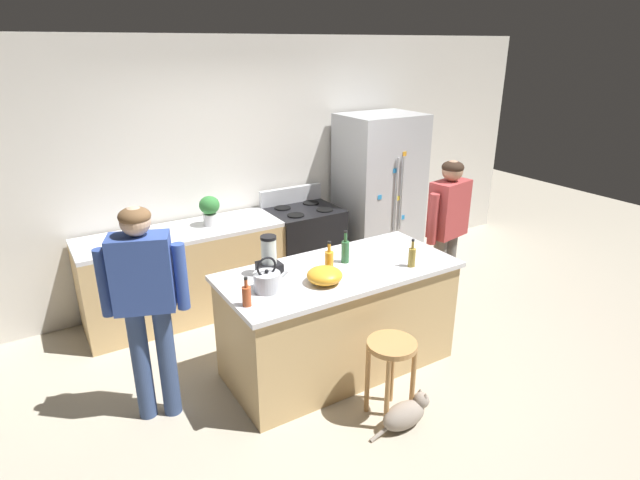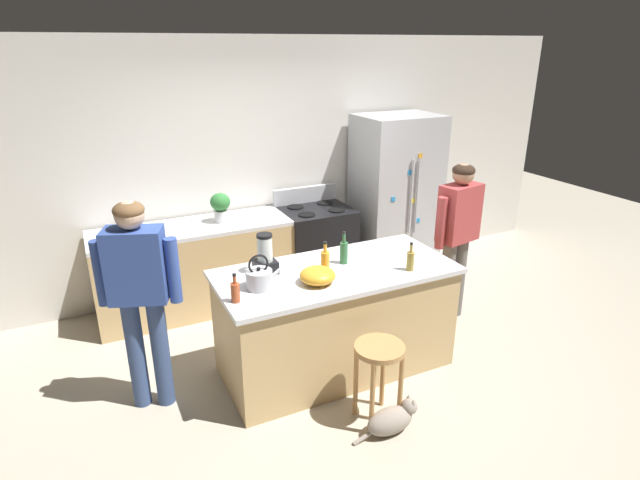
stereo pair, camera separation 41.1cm
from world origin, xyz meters
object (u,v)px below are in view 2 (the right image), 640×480
at_px(kitchen_island, 336,319).
at_px(bottle_cooking_sauce, 235,292).
at_px(bar_stool, 379,362).
at_px(potted_plant, 220,205).
at_px(tea_kettle, 259,278).
at_px(bottle_vinegar, 410,260).
at_px(person_by_island_left, 139,287).
at_px(bottle_soda, 325,261).
at_px(bottle_olive_oil, 344,252).
at_px(person_by_sink_right, 458,228).
at_px(stove_range, 316,247).
at_px(cat, 392,419).
at_px(mixing_bowl, 318,275).
at_px(blender_appliance, 265,257).
at_px(refrigerator, 395,196).

height_order(kitchen_island, bottle_cooking_sauce, bottle_cooking_sauce).
relative_size(bar_stool, potted_plant, 2.09).
relative_size(bar_stool, tea_kettle, 2.28).
bearing_deg(bottle_vinegar, tea_kettle, 169.60).
relative_size(person_by_island_left, potted_plant, 5.45).
distance_m(bottle_soda, bottle_cooking_sauce, 0.81).
height_order(bottle_olive_oil, bottle_cooking_sauce, bottle_olive_oil).
distance_m(person_by_sink_right, bottle_vinegar, 1.07).
bearing_deg(bottle_olive_oil, stove_range, 73.68).
bearing_deg(person_by_sink_right, cat, -141.40).
xyz_separation_m(stove_range, mixing_bowl, (-0.77, -1.68, 0.51)).
distance_m(bottle_vinegar, tea_kettle, 1.21).
xyz_separation_m(person_by_sink_right, potted_plant, (-1.96, 1.28, 0.13)).
bearing_deg(blender_appliance, kitchen_island, -20.22).
relative_size(stove_range, person_by_island_left, 0.67).
bearing_deg(stove_range, bottle_vinegar, -90.25).
bearing_deg(potted_plant, stove_range, -1.40).
relative_size(refrigerator, bottle_vinegar, 7.94).
bearing_deg(tea_kettle, bottle_vinegar, -10.40).
distance_m(refrigerator, tea_kettle, 2.70).
bearing_deg(blender_appliance, bottle_olive_oil, -9.37).
relative_size(person_by_sink_right, bottle_cooking_sauce, 7.34).
distance_m(bottle_olive_oil, tea_kettle, 0.79).
height_order(person_by_island_left, tea_kettle, person_by_island_left).
bearing_deg(bottle_vinegar, refrigerator, 59.92).
bearing_deg(blender_appliance, bottle_soda, -24.18).
xyz_separation_m(cat, bottle_vinegar, (0.53, 0.63, 0.89)).
relative_size(bottle_olive_oil, mixing_bowl, 1.01).
relative_size(person_by_island_left, blender_appliance, 5.06).
bearing_deg(person_by_sink_right, bottle_soda, -170.27).
height_order(person_by_sink_right, bottle_vinegar, person_by_sink_right).
xyz_separation_m(refrigerator, blender_appliance, (-2.08, -1.31, 0.11)).
bearing_deg(blender_appliance, bottle_vinegar, -23.49).
distance_m(bottle_soda, bottle_vinegar, 0.68).
bearing_deg(bottle_cooking_sauce, mixing_bowl, 2.15).
bearing_deg(cat, stove_range, 77.50).
height_order(blender_appliance, bottle_olive_oil, blender_appliance).
bearing_deg(stove_range, person_by_sink_right, -53.92).
height_order(kitchen_island, bottle_soda, bottle_soda).
bearing_deg(tea_kettle, refrigerator, 34.94).
relative_size(stove_range, cat, 2.11).
bearing_deg(cat, bar_stool, 99.02).
xyz_separation_m(potted_plant, tea_kettle, (-0.15, -1.60, -0.09)).
xyz_separation_m(refrigerator, bottle_vinegar, (-1.02, -1.76, 0.06)).
xyz_separation_m(cat, bottle_soda, (-0.10, 0.89, 0.90)).
distance_m(person_by_sink_right, potted_plant, 2.35).
xyz_separation_m(stove_range, bottle_olive_oil, (-0.42, -1.44, 0.55)).
distance_m(stove_range, potted_plant, 1.22).
xyz_separation_m(refrigerator, bottle_cooking_sauce, (-2.44, -1.68, 0.06)).
distance_m(stove_range, bottle_vinegar, 1.87).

